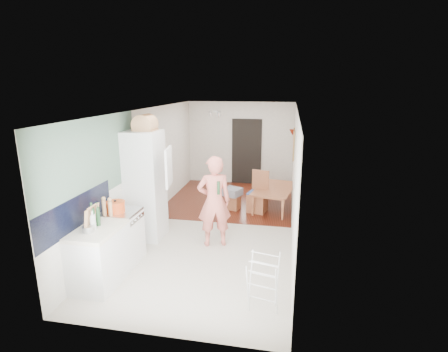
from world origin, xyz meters
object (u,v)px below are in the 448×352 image
(dining_table, at_px, (276,200))
(dining_chair, at_px, (258,192))
(stool, at_px, (234,202))
(person, at_px, (214,193))
(drying_rack, at_px, (263,283))

(dining_table, bearing_deg, dining_chair, 136.68)
(stool, bearing_deg, person, -91.42)
(dining_table, xyz_separation_m, stool, (-1.01, -0.25, -0.04))
(person, distance_m, stool, 2.16)
(drying_rack, bearing_deg, stool, 118.26)
(person, relative_size, drying_rack, 2.68)
(dining_table, height_order, stool, dining_table)
(person, xyz_separation_m, dining_chair, (0.64, 1.93, -0.53))
(dining_table, height_order, drying_rack, drying_rack)
(person, xyz_separation_m, stool, (0.05, 1.99, -0.84))
(dining_table, xyz_separation_m, drying_rack, (0.01, -4.06, 0.15))
(person, height_order, stool, person)
(dining_table, relative_size, drying_rack, 1.70)
(dining_chair, height_order, stool, dining_chair)
(dining_chair, distance_m, drying_rack, 3.77)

